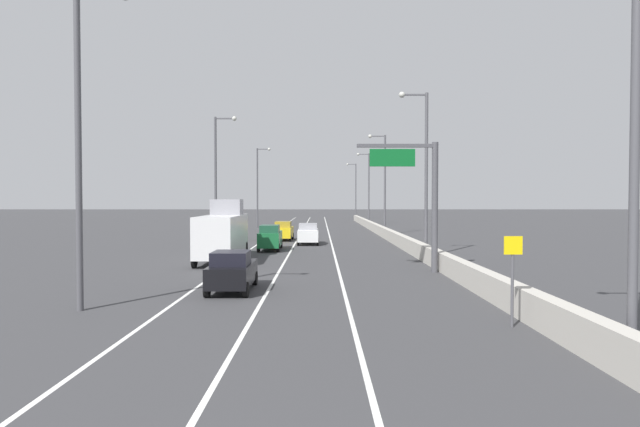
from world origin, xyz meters
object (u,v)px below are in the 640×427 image
Objects in this scene: overhead_sign_gantry at (422,191)px; box_truck at (222,233)px; car_yellow_0 at (283,231)px; speed_advisory_sign at (512,274)px; lamp_post_left_far at (258,183)px; car_white_3 at (308,234)px; lamp_post_right_fifth at (354,188)px; car_green_2 at (270,238)px; lamp_post_left_mid at (217,172)px; lamp_post_right_third at (383,178)px; lamp_post_right_fourth at (367,184)px; lamp_post_left_near at (83,130)px; lamp_post_right_second at (423,164)px; lamp_post_right_near at (626,98)px; car_black_1 at (232,271)px.

overhead_sign_gantry reaches higher than box_truck.
car_yellow_0 is at bearing 80.63° from box_truck.
lamp_post_left_far is at bearing 104.43° from speed_advisory_sign.
lamp_post_left_far is at bearing 105.60° from car_white_3.
car_green_2 is (-11.63, -67.27, -5.75)m from lamp_post_right_fifth.
lamp_post_left_mid is 1.37× the size of box_truck.
lamp_post_right_fourth is at bearing 89.12° from lamp_post_right_third.
lamp_post_left_near is at bearing -111.24° from lamp_post_right_third.
lamp_post_left_mid is 9.76m from car_green_2.
lamp_post_right_second is at bearing -23.77° from car_green_2.
overhead_sign_gantry is at bearing 92.00° from speed_advisory_sign.
lamp_post_left_far is (-16.84, 15.66, 0.00)m from lamp_post_right_third.
speed_advisory_sign is 0.25× the size of lamp_post_right_fourth.
lamp_post_left_mid reaches higher than speed_advisory_sign.
lamp_post_right_near is 36.47m from car_white_3.
speed_advisory_sign is 0.25× the size of lamp_post_left_far.
car_green_2 reaches higher than car_yellow_0.
lamp_post_right_fourth is 1.00× the size of lamp_post_left_near.
overhead_sign_gantry is 50.15m from lamp_post_left_far.
lamp_post_right_second and lamp_post_left_far have the same top height.
lamp_post_left_mid is 26.14m from car_black_1.
car_black_1 is (5.22, -53.82, -5.87)m from lamp_post_left_far.
car_black_1 is (-11.50, -86.44, -5.87)m from lamp_post_right_fifth.
overhead_sign_gantry is at bearing -69.47° from car_white_3.
lamp_post_left_near reaches higher than car_green_2.
car_yellow_0 is (5.08, 33.42, -5.82)m from lamp_post_left_near.
car_black_1 is at bearing -77.28° from lamp_post_left_mid.
car_yellow_0 is at bearing 87.78° from car_green_2.
lamp_post_right_near is at bearing -63.38° from lamp_post_left_mid.
car_green_2 is (-0.39, -10.12, 0.06)m from car_yellow_0.
lamp_post_right_fifth and lamp_post_left_far have the same top height.
lamp_post_right_second reaches higher than overhead_sign_gantry.
lamp_post_right_third reaches higher than car_black_1.
lamp_post_left_near is at bearing -89.60° from lamp_post_left_far.
lamp_post_right_fourth is 63.72m from car_black_1.
lamp_post_right_fourth reaches higher than car_yellow_0.
lamp_post_left_near is at bearing 160.28° from lamp_post_right_near.
lamp_post_right_second and lamp_post_right_fifth have the same top height.
car_white_3 is at bearing -74.40° from lamp_post_left_far.
overhead_sign_gantry reaches higher than car_yellow_0.
lamp_post_left_far is (-15.12, 47.77, 2.08)m from overhead_sign_gantry.
box_truck is at bearing -99.37° from car_yellow_0.
lamp_post_left_mid is at bearing -105.52° from lamp_post_right_fifth.
lamp_post_right_second is at bearing -90.11° from lamp_post_right_third.
lamp_post_right_fourth is at bearing 76.39° from car_white_3.
lamp_post_right_fourth reaches higher than box_truck.
car_yellow_0 is (-10.08, 35.95, -0.78)m from speed_advisory_sign.
car_black_1 is at bearing -148.56° from overhead_sign_gantry.
car_black_1 is (-11.57, -14.02, -5.87)m from lamp_post_right_second.
lamp_post_right_fourth is at bearing 26.24° from lamp_post_left_far.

